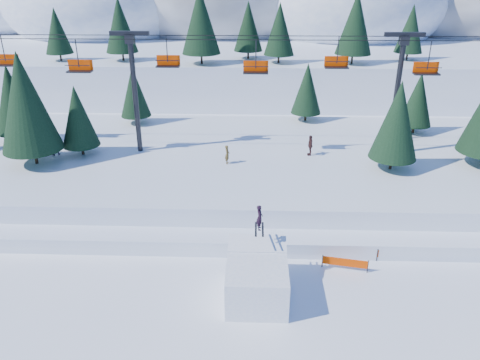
{
  "coord_description": "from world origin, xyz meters",
  "views": [
    {
      "loc": [
        1.27,
        -20.83,
        17.42
      ],
      "look_at": [
        0.35,
        6.0,
        5.2
      ],
      "focal_mm": 35.0,
      "sensor_mm": 36.0,
      "label": 1
    }
  ],
  "objects_px": {
    "jump_kicker": "(257,278)",
    "banner_far": "(396,250)",
    "banner_near": "(345,263)",
    "chairlift": "(249,75)"
  },
  "relations": [
    {
      "from": "banner_near",
      "to": "banner_far",
      "type": "relative_size",
      "value": 1.04
    },
    {
      "from": "chairlift",
      "to": "banner_near",
      "type": "distance_m",
      "value": 17.78
    },
    {
      "from": "banner_far",
      "to": "chairlift",
      "type": "bearing_deg",
      "value": 128.18
    },
    {
      "from": "jump_kicker",
      "to": "banner_far",
      "type": "bearing_deg",
      "value": 25.32
    },
    {
      "from": "jump_kicker",
      "to": "banner_near",
      "type": "xyz_separation_m",
      "value": [
        5.54,
        2.8,
        -0.72
      ]
    },
    {
      "from": "jump_kicker",
      "to": "banner_near",
      "type": "height_order",
      "value": "jump_kicker"
    },
    {
      "from": "chairlift",
      "to": "banner_far",
      "type": "xyz_separation_m",
      "value": [
        9.9,
        -12.59,
        -8.78
      ]
    },
    {
      "from": "chairlift",
      "to": "jump_kicker",
      "type": "bearing_deg",
      "value": -87.37
    },
    {
      "from": "banner_near",
      "to": "banner_far",
      "type": "bearing_deg",
      "value": 23.0
    },
    {
      "from": "jump_kicker",
      "to": "chairlift",
      "type": "xyz_separation_m",
      "value": [
        -0.78,
        16.9,
        8.06
      ]
    }
  ]
}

